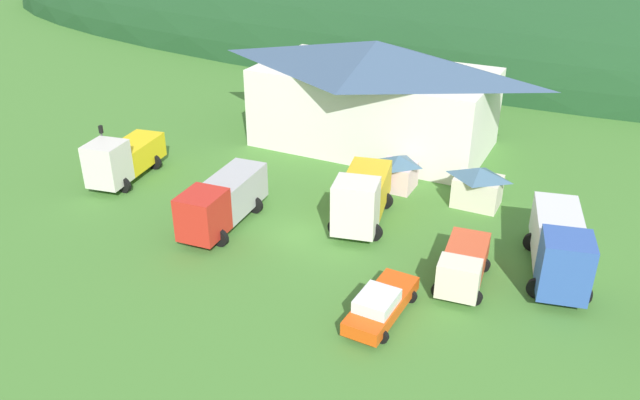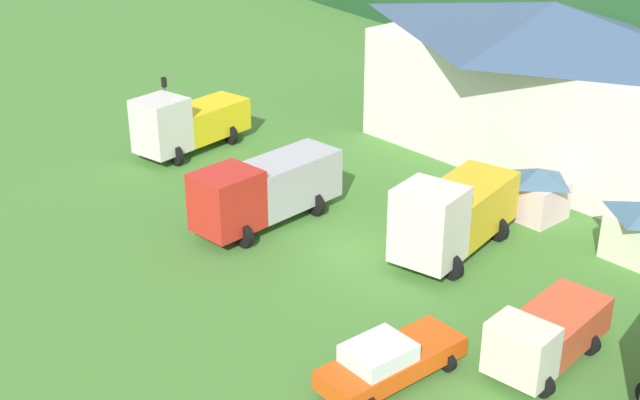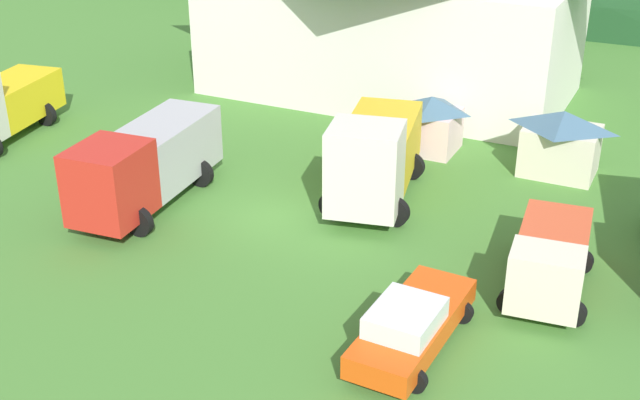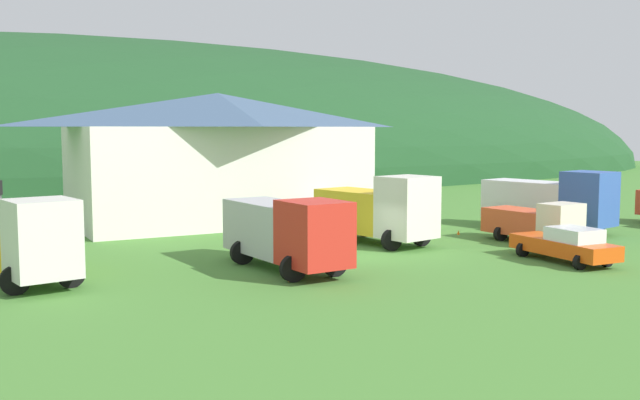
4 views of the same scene
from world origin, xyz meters
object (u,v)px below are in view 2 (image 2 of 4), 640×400
depot_building (547,79)px  flatbed_truck_yellow (186,122)px  traffic_cone_mid_row (215,231)px  traffic_light_west (166,106)px  traffic_cone_near_pickup (575,300)px  heavy_rig_striped (452,214)px  light_truck_cream (545,334)px  play_shed_pink (536,192)px  crane_truck_red (264,189)px  service_pickup_orange (389,361)px

depot_building → flatbed_truck_yellow: size_ratio=2.69×
depot_building → traffic_cone_mid_row: size_ratio=35.35×
depot_building → traffic_light_west: size_ratio=4.66×
traffic_cone_near_pickup → heavy_rig_striped: bearing=-173.8°
light_truck_cream → traffic_cone_mid_row: 16.19m
play_shed_pink → heavy_rig_striped: (-0.27, -5.76, 0.60)m
depot_building → light_truck_cream: (11.89, -16.56, -3.20)m
flatbed_truck_yellow → traffic_light_west: size_ratio=1.73×
crane_truck_red → traffic_light_west: traffic_light_west is taller
traffic_light_west → traffic_cone_mid_row: bearing=-21.5°
heavy_rig_striped → traffic_cone_mid_row: (-8.45, -6.42, -1.87)m
traffic_light_west → traffic_cone_near_pickup: 24.98m
heavy_rig_striped → service_pickup_orange: heavy_rig_striped is taller
depot_building → service_pickup_orange: (9.10, -21.30, -3.54)m
play_shed_pink → traffic_cone_mid_row: play_shed_pink is taller
flatbed_truck_yellow → service_pickup_orange: size_ratio=1.34×
service_pickup_orange → traffic_cone_mid_row: (-13.15, 2.15, -0.83)m
play_shed_pink → service_pickup_orange: size_ratio=0.47×
service_pickup_orange → traffic_light_west: traffic_light_west is taller
light_truck_cream → crane_truck_red: bearing=-94.5°
play_shed_pink → flatbed_truck_yellow: (-18.03, -7.55, 0.47)m
service_pickup_orange → traffic_cone_near_pickup: service_pickup_orange is taller
depot_building → traffic_cone_near_pickup: 16.46m
depot_building → traffic_light_west: 20.91m
heavy_rig_striped → play_shed_pink: bearing=165.0°
play_shed_pink → traffic_light_west: (-19.05, -8.12, 1.30)m
flatbed_truck_yellow → traffic_cone_near_pickup: bearing=86.2°
heavy_rig_striped → traffic_cone_near_pickup: heavy_rig_striped is taller
flatbed_truck_yellow → heavy_rig_striped: 17.85m
traffic_cone_near_pickup → play_shed_pink: bearing=137.7°
traffic_cone_mid_row → traffic_cone_near_pickup: bearing=26.2°
light_truck_cream → service_pickup_orange: 5.52m
flatbed_truck_yellow → service_pickup_orange: 23.47m
traffic_light_west → traffic_cone_mid_row: traffic_light_west is taller
heavy_rig_striped → light_truck_cream: size_ratio=1.36×
heavy_rig_striped → light_truck_cream: heavy_rig_striped is taller
service_pickup_orange → heavy_rig_striped: bearing=-148.9°
flatbed_truck_yellow → light_truck_cream: 25.34m
traffic_cone_mid_row → heavy_rig_striped: bearing=37.2°
crane_truck_red → traffic_cone_near_pickup: 14.41m
flatbed_truck_yellow → traffic_cone_near_pickup: flatbed_truck_yellow is taller
flatbed_truck_yellow → traffic_light_west: 1.43m
flatbed_truck_yellow → traffic_cone_mid_row: flatbed_truck_yellow is taller
traffic_cone_mid_row → flatbed_truck_yellow: bearing=153.6°
traffic_cone_near_pickup → traffic_cone_mid_row: traffic_cone_mid_row is taller
traffic_light_west → flatbed_truck_yellow: bearing=29.3°
play_shed_pink → traffic_light_west: 20.75m
light_truck_cream → traffic_cone_near_pickup: size_ratio=10.77×
crane_truck_red → traffic_cone_mid_row: 2.94m
light_truck_cream → traffic_cone_mid_row: size_ratio=9.99×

